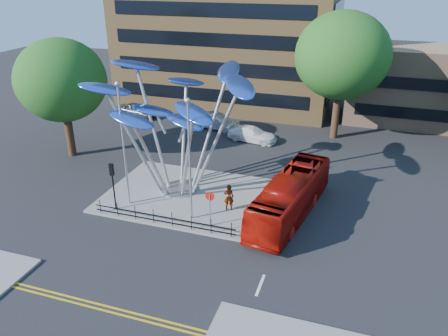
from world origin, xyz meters
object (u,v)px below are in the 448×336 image
(tree_left, at_px, (61,81))
(pedestrian, at_px, (229,197))
(tree_right, at_px, (342,56))
(street_lamp_left, at_px, (123,135))
(street_lamp_right, at_px, (189,150))
(red_bus, at_px, (290,196))
(parked_car_mid, at_px, (216,121))
(leaf_sculpture, at_px, (175,103))
(traffic_light_island, at_px, (112,177))
(no_entry_sign_island, at_px, (210,203))
(parked_car_right, at_px, (252,134))
(parked_car_left, at_px, (137,110))

(tree_left, bearing_deg, pedestrian, -17.27)
(tree_right, bearing_deg, street_lamp_left, -124.05)
(street_lamp_right, relative_size, red_bus, 0.80)
(tree_left, bearing_deg, street_lamp_right, -25.77)
(pedestrian, distance_m, parked_car_mid, 17.09)
(tree_right, height_order, pedestrian, tree_right)
(tree_left, xyz_separation_m, street_lamp_left, (9.50, -6.50, -1.44))
(leaf_sculpture, bearing_deg, traffic_light_island, -125.04)
(street_lamp_left, height_order, pedestrian, street_lamp_left)
(tree_left, bearing_deg, no_entry_sign_island, -25.07)
(traffic_light_island, bearing_deg, tree_left, 140.19)
(leaf_sculpture, height_order, red_bus, leaf_sculpture)
(traffic_light_island, relative_size, parked_car_right, 0.70)
(tree_right, relative_size, parked_car_mid, 2.44)
(red_bus, height_order, pedestrian, red_bus)
(traffic_light_island, distance_m, red_bus, 12.10)
(tree_right, xyz_separation_m, parked_car_mid, (-11.98, -1.32, -7.22))
(traffic_light_island, distance_m, parked_car_right, 17.04)
(street_lamp_right, bearing_deg, pedestrian, 42.91)
(leaf_sculpture, height_order, parked_car_left, leaf_sculpture)
(street_lamp_left, bearing_deg, street_lamp_right, -5.71)
(pedestrian, xyz_separation_m, parked_car_left, (-16.28, 16.80, -0.32))
(tree_left, distance_m, traffic_light_island, 12.44)
(street_lamp_left, xyz_separation_m, street_lamp_right, (5.00, -0.50, -0.26))
(pedestrian, xyz_separation_m, parked_car_right, (-1.99, 13.64, -0.40))
(tree_right, height_order, parked_car_right, tree_right)
(street_lamp_right, height_order, parked_car_mid, street_lamp_right)
(parked_car_mid, bearing_deg, tree_right, -75.93)
(leaf_sculpture, bearing_deg, parked_car_left, 127.97)
(parked_car_mid, bearing_deg, traffic_light_island, -175.44)
(leaf_sculpture, distance_m, pedestrian, 7.58)
(traffic_light_island, distance_m, pedestrian, 8.02)
(leaf_sculpture, bearing_deg, no_entry_sign_island, -45.67)
(no_entry_sign_island, distance_m, parked_car_left, 24.83)
(tree_right, height_order, no_entry_sign_island, tree_right)
(no_entry_sign_island, bearing_deg, parked_car_mid, 108.22)
(tree_left, height_order, street_lamp_left, tree_left)
(street_lamp_left, xyz_separation_m, parked_car_mid, (0.52, 17.18, -4.54))
(street_lamp_left, relative_size, street_lamp_right, 1.06)
(tree_right, xyz_separation_m, street_lamp_left, (-12.50, -18.50, -2.68))
(street_lamp_right, xyz_separation_m, pedestrian, (2.01, 1.87, -3.98))
(parked_car_right, bearing_deg, pedestrian, -163.71)
(street_lamp_left, bearing_deg, parked_car_left, 117.03)
(leaf_sculpture, bearing_deg, parked_car_mid, 97.77)
(red_bus, relative_size, pedestrian, 5.41)
(traffic_light_island, height_order, red_bus, traffic_light_island)
(traffic_light_island, height_order, parked_car_left, traffic_light_island)
(tree_left, relative_size, street_lamp_left, 1.17)
(street_lamp_right, bearing_deg, parked_car_right, 89.92)
(red_bus, height_order, parked_car_mid, red_bus)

